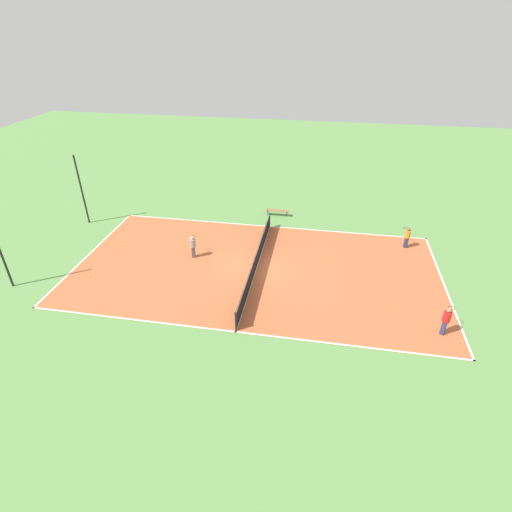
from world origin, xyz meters
TOP-DOWN VIEW (x-y plane):
  - ground_plane at (0.00, 0.00)m, footprint 80.00×80.00m
  - court_surface at (0.00, 0.00)m, footprint 11.41×21.53m
  - tennis_net at (0.00, 0.00)m, footprint 11.21×0.10m
  - bench at (7.58, -0.31)m, footprint 0.36×1.74m
  - player_center_orange at (4.24, -9.14)m, footprint 0.96×0.44m
  - player_baseline_gray at (0.70, 4.07)m, footprint 0.98×0.55m
  - player_coach_red at (-4.05, -9.70)m, footprint 0.98×0.74m
  - tennis_ball_far_baseline at (1.29, 8.93)m, footprint 0.07×0.07m
  - tennis_ball_left_sideline at (1.50, -4.04)m, footprint 0.07×0.07m
  - tennis_ball_midcourt at (-2.47, 9.37)m, footprint 0.07×0.07m
  - tennis_ball_right_alley at (-2.32, -7.94)m, footprint 0.07×0.07m
  - fence_post_back_right at (4.06, 13.12)m, footprint 0.12×0.12m

SIDE VIEW (x-z plane):
  - ground_plane at x=0.00m, z-range 0.00..0.00m
  - court_surface at x=0.00m, z-range 0.00..0.02m
  - tennis_ball_far_baseline at x=1.29m, z-range 0.02..0.09m
  - tennis_ball_left_sideline at x=1.50m, z-range 0.02..0.09m
  - tennis_ball_midcourt at x=-2.47m, z-range 0.02..0.09m
  - tennis_ball_right_alley at x=-2.32m, z-range 0.02..0.09m
  - bench at x=7.58m, z-range 0.17..0.62m
  - tennis_net at x=0.00m, z-range 0.03..1.13m
  - player_center_orange at x=4.24m, z-range 0.11..1.53m
  - player_baseline_gray at x=0.70m, z-range 0.12..1.57m
  - player_coach_red at x=-4.05m, z-range 0.12..1.64m
  - fence_post_back_right at x=4.06m, z-range 0.00..5.00m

